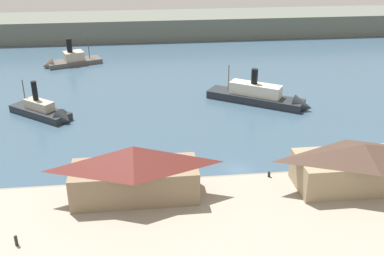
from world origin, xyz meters
name	(u,v)px	position (x,y,z in m)	size (l,w,h in m)	color
ground_plane	(238,170)	(0.00, 0.00, 0.00)	(320.00, 320.00, 0.00)	#385166
quay_promenade	(272,246)	(0.00, -22.00, 0.60)	(110.00, 36.00, 1.20)	#9E9384
seawall_edge	(242,178)	(0.00, -3.60, 0.50)	(110.00, 0.80, 1.00)	gray
ferry_shed_central_terminal	(134,172)	(-18.23, -8.39, 5.68)	(19.84, 7.91, 8.82)	#847056
ferry_shed_customs_shed	(361,165)	(18.09, -9.19, 4.98)	(21.32, 8.95, 7.45)	#998466
pedestrian_walking_east	(16,240)	(-34.08, -18.52, 2.00)	(0.43, 0.43, 1.75)	#232328
mooring_post_west	(269,174)	(4.27, -4.92, 1.65)	(0.44, 0.44, 0.90)	black
ferry_moored_east	(46,112)	(-38.60, 28.91, 1.32)	(16.43, 14.59, 9.53)	#23282D
ferry_departing_north	(265,97)	(13.37, 31.45, 1.67)	(24.70, 18.75, 10.21)	#23282D
ferry_outer_harbor	(67,61)	(-39.45, 71.13, 1.41)	(18.77, 11.69, 10.35)	#514C47
far_headland	(181,25)	(0.00, 110.00, 4.00)	(180.00, 24.00, 8.00)	#60665B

